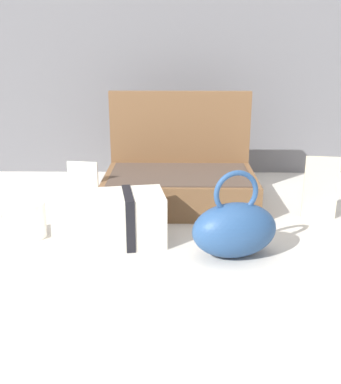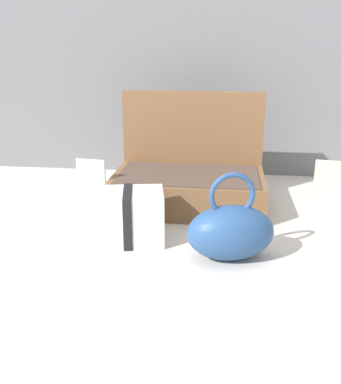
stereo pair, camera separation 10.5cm
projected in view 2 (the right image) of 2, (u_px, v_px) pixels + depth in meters
The scene contains 7 objects.
ground_plane at pixel (162, 235), 1.11m from camera, with size 6.00×6.00×0.00m, color beige.
open_suitcase at pixel (189, 179), 1.30m from camera, with size 0.41×0.28×0.30m.
teal_pouch_handbag at pixel (231, 231), 0.97m from camera, with size 0.21×0.15×0.19m.
cream_toiletry_bag at pixel (111, 217), 1.06m from camera, with size 0.27×0.16×0.12m.
coffee_mug at pixel (34, 214), 1.12m from camera, with size 0.11×0.08×0.09m.
info_card_left at pixel (331, 193), 1.15m from camera, with size 0.09×0.01×0.17m, color beige.
poster_card_right at pixel (92, 186), 1.24m from camera, with size 0.08×0.01×0.15m, color white.
Camera 2 is at (0.14, -1.01, 0.45)m, focal length 43.26 mm.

